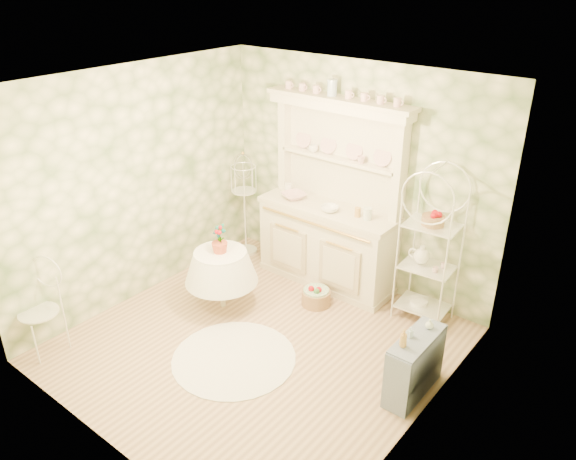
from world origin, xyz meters
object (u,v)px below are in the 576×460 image
Objects in this scene: side_shelf at (415,365)px; cafe_chair at (39,314)px; kitchen_dresser at (329,196)px; bakers_rack at (430,241)px; round_table at (222,277)px; birdcage_stand at (244,202)px; floor_basket at (316,296)px.

cafe_chair is (-3.28, -1.80, 0.11)m from side_shelf.
bakers_rack is at bearing 0.47° from kitchen_dresser.
round_table is (-0.60, -1.23, -0.76)m from kitchen_dresser.
cafe_chair reaches higher than round_table.
round_table reaches higher than side_shelf.
side_shelf is 0.85× the size of cafe_chair.
kitchen_dresser is 1.36m from birdcage_stand.
round_table is 0.51× the size of birdcage_stand.
side_shelf reaches higher than floor_basket.
round_table is (-2.41, -0.07, 0.08)m from side_shelf.
kitchen_dresser reaches higher than side_shelf.
round_table is 0.91× the size of cafe_chair.
floor_basket is (-1.09, -0.53, -0.86)m from bakers_rack.
cafe_chair is 2.99m from floor_basket.
round_table is (-1.92, -1.24, -0.58)m from bakers_rack.
floor_basket is at bearing 154.93° from side_shelf.
birdcage_stand is at bearing 163.29° from floor_basket.
round_table is at bearing 178.61° from side_shelf.
bakers_rack is at bearing 1.65° from birdcage_stand.
bakers_rack reaches higher than floor_basket.
side_shelf is (0.49, -1.17, -0.66)m from bakers_rack.
kitchen_dresser is at bearing 144.15° from side_shelf.
bakers_rack is at bearing 26.08° from floor_basket.
kitchen_dresser is at bearing 176.31° from bakers_rack.
round_table is 2.32× the size of floor_basket.
cafe_chair is 2.92m from birdcage_stand.
cafe_chair reaches higher than side_shelf.
bakers_rack is 2.66× the size of side_shelf.
bakers_rack is at bearing 32.89° from round_table.
birdcage_stand is 4.53× the size of floor_basket.
kitchen_dresser is 2.30m from side_shelf.
birdcage_stand reaches higher than side_shelf.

